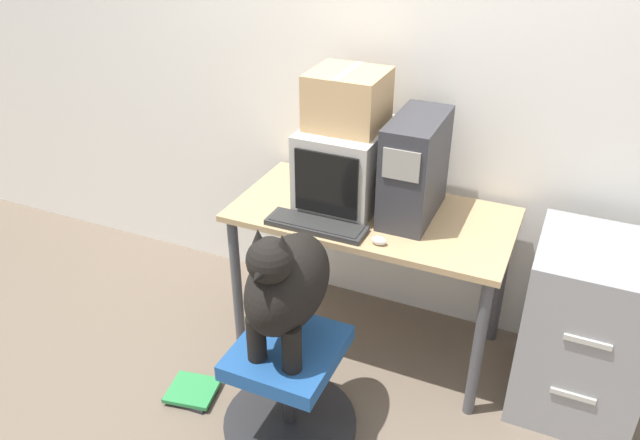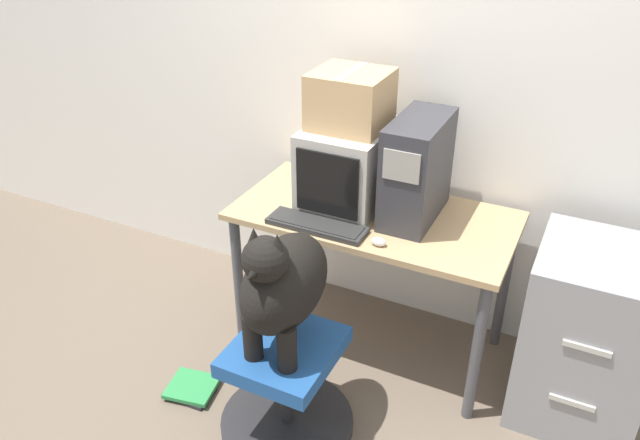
{
  "view_description": "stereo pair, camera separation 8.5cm",
  "coord_description": "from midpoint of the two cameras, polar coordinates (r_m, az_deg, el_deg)",
  "views": [
    {
      "loc": [
        0.81,
        -2.08,
        2.16
      ],
      "look_at": [
        -0.13,
        0.03,
        0.84
      ],
      "focal_mm": 35.0,
      "sensor_mm": 36.0,
      "label": 1
    },
    {
      "loc": [
        0.88,
        -2.04,
        2.16
      ],
      "look_at": [
        -0.13,
        0.03,
        0.84
      ],
      "focal_mm": 35.0,
      "sensor_mm": 36.0,
      "label": 2
    }
  ],
  "objects": [
    {
      "name": "cardboard_box",
      "position": [
        2.8,
        1.68,
        10.99
      ],
      "size": [
        0.33,
        0.31,
        0.25
      ],
      "color": "tan",
      "rests_on": "crt_monitor"
    },
    {
      "name": "filing_cabinet",
      "position": [
        2.96,
        22.29,
        -9.26
      ],
      "size": [
        0.51,
        0.54,
        0.82
      ],
      "color": "gray",
      "rests_on": "ground_plane"
    },
    {
      "name": "dog",
      "position": [
        2.4,
        -4.17,
        -5.84
      ],
      "size": [
        0.28,
        0.5,
        0.6
      ],
      "color": "black",
      "rests_on": "office_chair"
    },
    {
      "name": "book_stack_floor",
      "position": [
        3.08,
        -12.47,
        -15.17
      ],
      "size": [
        0.25,
        0.23,
        0.04
      ],
      "color": "#262628",
      "rests_on": "ground_plane"
    },
    {
      "name": "ground_plane",
      "position": [
        3.11,
        1.3,
        -14.4
      ],
      "size": [
        12.0,
        12.0,
        0.0
      ],
      "primitive_type": "plane",
      "color": "#6B5B4C"
    },
    {
      "name": "computer_mouse",
      "position": [
        2.64,
        4.5,
        -1.89
      ],
      "size": [
        0.07,
        0.04,
        0.04
      ],
      "color": "silver",
      "rests_on": "desk"
    },
    {
      "name": "wall_back",
      "position": [
        3.03,
        7.02,
        13.0
      ],
      "size": [
        8.0,
        0.05,
        2.6
      ],
      "color": "white",
      "rests_on": "ground_plane"
    },
    {
      "name": "desk",
      "position": [
        2.95,
        3.92,
        -0.98
      ],
      "size": [
        1.29,
        0.65,
        0.76
      ],
      "color": "tan",
      "rests_on": "ground_plane"
    },
    {
      "name": "office_chair",
      "position": [
        2.76,
        -3.77,
        -15.19
      ],
      "size": [
        0.58,
        0.58,
        0.46
      ],
      "color": "#262628",
      "rests_on": "ground_plane"
    },
    {
      "name": "crt_monitor",
      "position": [
        2.91,
        1.56,
        5.13
      ],
      "size": [
        0.36,
        0.47,
        0.38
      ],
      "color": "#B7B2A8",
      "rests_on": "desk"
    },
    {
      "name": "keyboard",
      "position": [
        2.76,
        -1.23,
        -0.49
      ],
      "size": [
        0.45,
        0.14,
        0.03
      ],
      "color": "#2D2D2D",
      "rests_on": "desk"
    },
    {
      "name": "pc_tower",
      "position": [
        2.79,
        7.8,
        4.76
      ],
      "size": [
        0.21,
        0.45,
        0.47
      ],
      "color": "#333338",
      "rests_on": "desk"
    }
  ]
}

